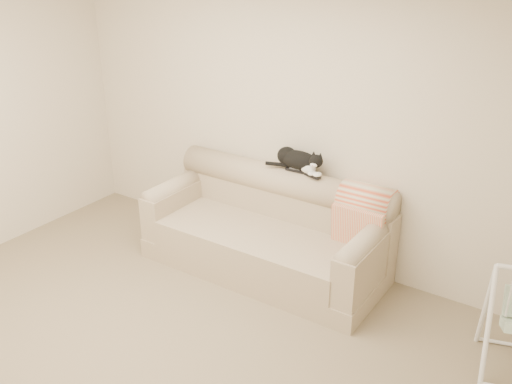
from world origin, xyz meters
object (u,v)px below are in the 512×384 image
sofa (268,232)px  remote_b (312,176)px  tuxedo_cat (299,160)px  remote_a (295,170)px

sofa → remote_b: bearing=32.5°
remote_b → tuxedo_cat: (-0.17, 0.04, 0.10)m
sofa → tuxedo_cat: 0.72m
remote_a → tuxedo_cat: tuxedo_cat is taller
remote_b → sofa: bearing=-147.5°
remote_a → sofa: bearing=-119.4°
sofa → remote_b: (0.32, 0.21, 0.56)m
remote_a → remote_b: (0.19, -0.03, -0.00)m
remote_a → remote_b: 0.19m
remote_a → remote_b: size_ratio=1.02×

